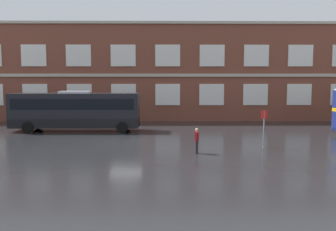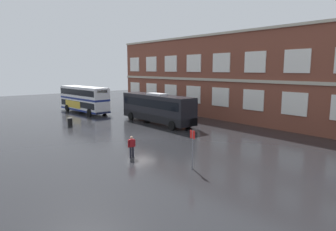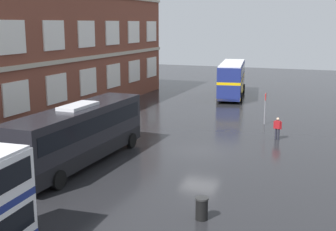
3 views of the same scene
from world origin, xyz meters
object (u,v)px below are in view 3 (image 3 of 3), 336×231
Objects in this scene: double_decker_middle at (232,79)px; station_litter_bin at (202,208)px; waiting_passenger at (278,128)px; touring_coach at (79,134)px; bus_stand_flag at (265,106)px.

double_decker_middle reaches higher than station_litter_bin.
double_decker_middle reaches higher than waiting_passenger.
station_litter_bin is at bearing -117.52° from touring_coach.
double_decker_middle is at bearing 23.18° from waiting_passenger.
waiting_passenger is at bearing -45.13° from touring_coach.
station_litter_bin is at bearing -178.49° from bus_stand_flag.
double_decker_middle is at bearing -5.36° from touring_coach.
bus_stand_flag is at bearing 19.55° from waiting_passenger.
touring_coach reaches higher than station_litter_bin.
double_decker_middle reaches higher than touring_coach.
station_litter_bin is (-4.89, -9.39, -1.39)m from touring_coach.
bus_stand_flag is (-13.48, -6.13, -0.51)m from double_decker_middle.
double_decker_middle is 34.54m from station_litter_bin.
waiting_passenger reaches higher than station_litter_bin.
bus_stand_flag is at bearing -29.75° from touring_coach.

